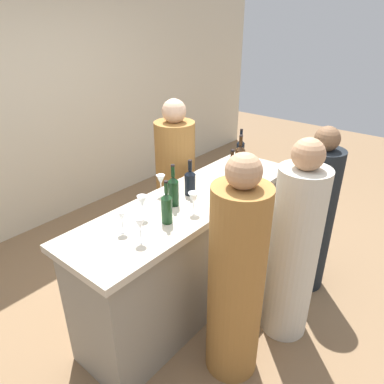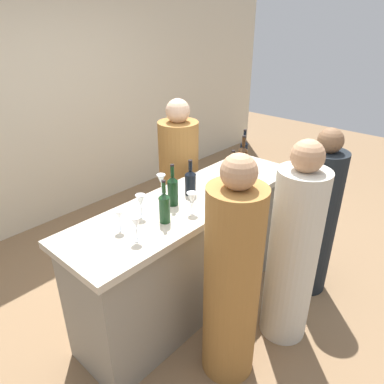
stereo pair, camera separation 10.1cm
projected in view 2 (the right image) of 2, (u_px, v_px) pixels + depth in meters
The scene contains 19 objects.
ground_plane at pixel (192, 299), 3.11m from camera, with size 12.00×12.00×0.00m, color #846647.
back_wall at pixel (39, 100), 3.81m from camera, with size 8.00×0.10×2.80m, color beige.
bar_counter at pixel (192, 252), 2.89m from camera, with size 2.10×0.62×0.99m.
wine_bottle_leftmost_olive_green at pixel (164, 207), 2.31m from camera, with size 0.07×0.07×0.30m.
wine_bottle_second_left_dark_green at pixel (173, 190), 2.53m from camera, with size 0.08×0.08×0.31m.
wine_bottle_center_near_black at pixel (190, 182), 2.68m from camera, with size 0.08×0.08×0.28m.
wine_bottle_second_right_amber_brown at pixel (232, 177), 2.70m from camera, with size 0.07×0.07×0.34m.
wine_bottle_rightmost_amber_brown at pixel (243, 158), 3.08m from camera, with size 0.08×0.08×0.32m.
wine_bottle_far_right_near_black at pixel (244, 151), 3.22m from camera, with size 0.07×0.07×0.33m.
wine_glass_near_left at pixel (217, 188), 2.59m from camera, with size 0.08×0.08×0.15m.
wine_glass_near_center at pixel (192, 199), 2.43m from camera, with size 0.07×0.07×0.15m.
wine_glass_near_right at pixel (136, 224), 2.12m from camera, with size 0.07×0.07×0.16m.
wine_glass_far_left at pixel (119, 215), 2.23m from camera, with size 0.06×0.06×0.15m.
wine_glass_far_center at pixel (141, 202), 2.38m from camera, with size 0.07×0.07×0.16m.
wine_glass_far_right at pixel (161, 180), 2.68m from camera, with size 0.07×0.07×0.16m.
person_left_guest at pixel (232, 283), 2.21m from camera, with size 0.46×0.46×1.58m.
person_center_guest at pixel (293, 254), 2.50m from camera, with size 0.39×0.39×1.55m.
person_right_guest at pixel (316, 220), 2.98m from camera, with size 0.41×0.41×1.47m.
person_server_behind at pixel (179, 186), 3.48m from camera, with size 0.42×0.42×1.57m.
Camera 2 is at (-1.76, -1.59, 2.21)m, focal length 33.44 mm.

